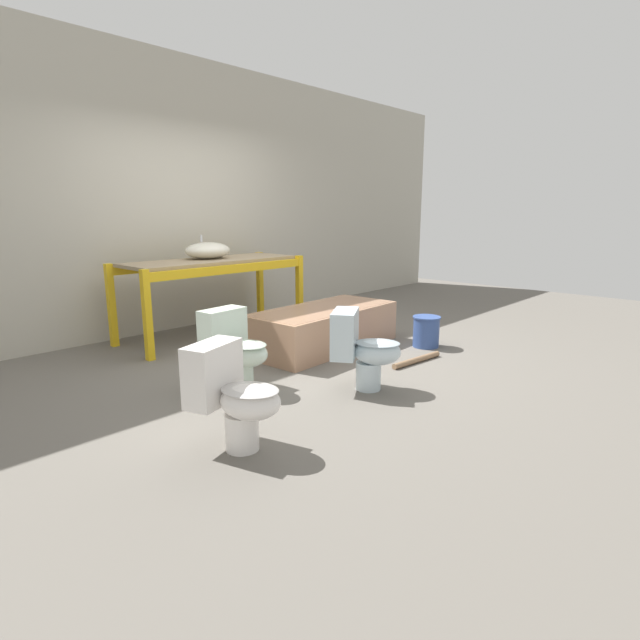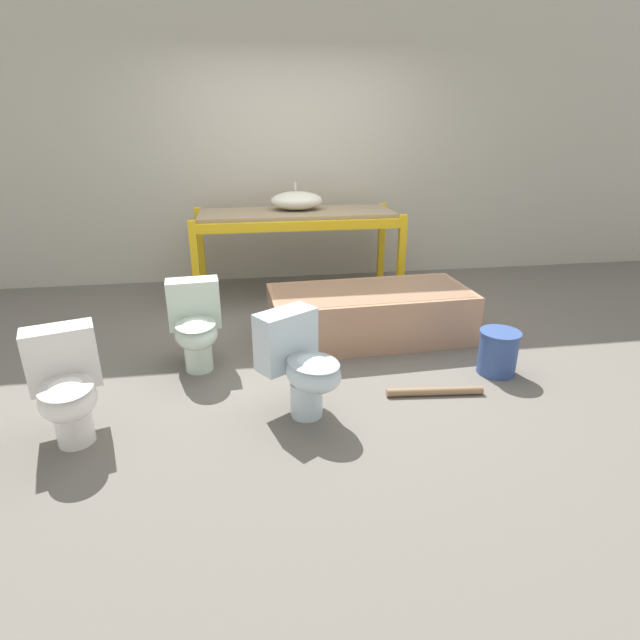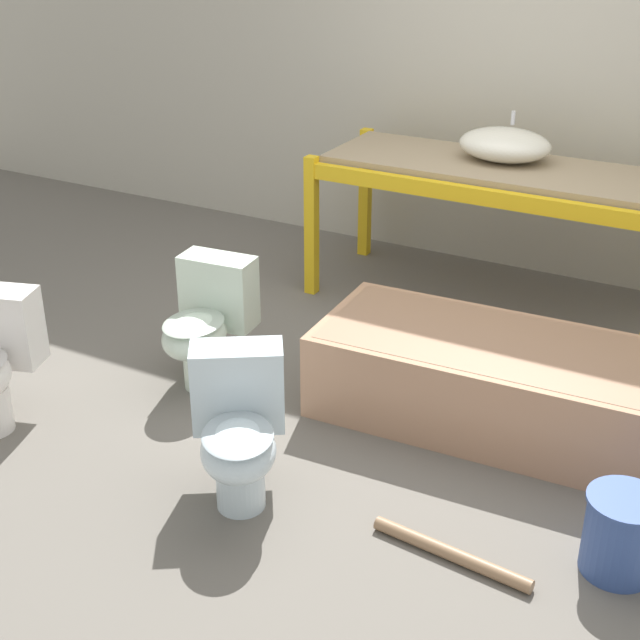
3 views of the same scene
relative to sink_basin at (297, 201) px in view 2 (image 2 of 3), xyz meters
The scene contains 10 objects.
ground_plane 1.55m from the sink_basin, 89.11° to the right, with size 12.00×12.00×0.00m, color #666059.
warehouse_wall_rear 0.87m from the sink_basin, 88.23° to the left, with size 10.80×0.08×3.20m.
shelving_rack 0.23m from the sink_basin, 98.60° to the right, with size 2.11×0.83×0.88m.
sink_basin is the anchor object (origin of this frame).
bathtub_main 1.63m from the sink_basin, 71.62° to the right, with size 1.70×0.82×0.43m.
toilet_near 2.56m from the sink_basin, 96.06° to the right, with size 0.58×0.64×0.64m.
toilet_far 2.06m from the sink_basin, 119.06° to the right, with size 0.40×0.57×0.64m.
toilet_extra 3.07m from the sink_basin, 122.27° to the right, with size 0.49×0.62×0.64m.
bucket_white 2.61m from the sink_basin, 60.40° to the right, with size 0.29×0.29×0.33m.
loose_pipe 2.67m from the sink_basin, 74.69° to the right, with size 0.66×0.12×0.06m.
Camera 2 is at (-0.59, -4.01, 1.73)m, focal length 28.00 mm.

